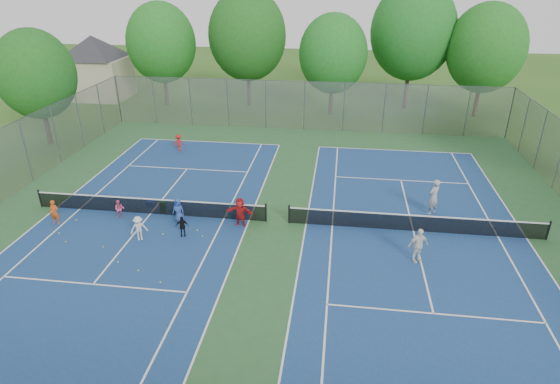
{
  "coord_description": "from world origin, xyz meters",
  "views": [
    {
      "loc": [
        3.01,
        -21.37,
        12.06
      ],
      "look_at": [
        0.0,
        1.0,
        1.3
      ],
      "focal_mm": 30.0,
      "sensor_mm": 36.0,
      "label": 1
    }
  ],
  "objects_px": {
    "net_left": "(150,207)",
    "ball_crate": "(150,203)",
    "ball_hopper": "(163,206)",
    "net_right": "(414,223)",
    "instructor": "(434,197)"
  },
  "relations": [
    {
      "from": "net_left",
      "to": "instructor",
      "type": "distance_m",
      "value": 15.35
    },
    {
      "from": "net_right",
      "to": "ball_hopper",
      "type": "relative_size",
      "value": 21.48
    },
    {
      "from": "ball_crate",
      "to": "ball_hopper",
      "type": "distance_m",
      "value": 1.2
    },
    {
      "from": "net_right",
      "to": "instructor",
      "type": "height_order",
      "value": "instructor"
    },
    {
      "from": "net_right",
      "to": "instructor",
      "type": "xyz_separation_m",
      "value": [
        1.2,
        2.09,
        0.55
      ]
    },
    {
      "from": "net_left",
      "to": "ball_crate",
      "type": "xyz_separation_m",
      "value": [
        -0.42,
        0.99,
        -0.32
      ]
    },
    {
      "from": "net_left",
      "to": "instructor",
      "type": "xyz_separation_m",
      "value": [
        15.2,
        2.09,
        0.55
      ]
    },
    {
      "from": "net_right",
      "to": "ball_crate",
      "type": "distance_m",
      "value": 14.45
    },
    {
      "from": "instructor",
      "to": "net_left",
      "type": "bearing_deg",
      "value": -34.89
    },
    {
      "from": "net_left",
      "to": "ball_crate",
      "type": "relative_size",
      "value": 41.02
    },
    {
      "from": "net_left",
      "to": "ball_hopper",
      "type": "height_order",
      "value": "net_left"
    },
    {
      "from": "ball_hopper",
      "to": "instructor",
      "type": "bearing_deg",
      "value": 6.64
    },
    {
      "from": "ball_hopper",
      "to": "net_left",
      "type": "bearing_deg",
      "value": -147.19
    },
    {
      "from": "net_left",
      "to": "net_right",
      "type": "bearing_deg",
      "value": 0.0
    },
    {
      "from": "net_left",
      "to": "ball_crate",
      "type": "bearing_deg",
      "value": 112.93
    }
  ]
}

